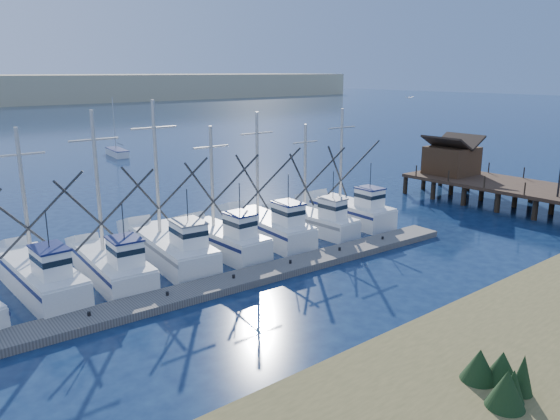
% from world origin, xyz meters
% --- Properties ---
extents(ground, '(500.00, 500.00, 0.00)m').
position_xyz_m(ground, '(0.00, 0.00, 0.00)').
color(ground, '#0C1A38').
rests_on(ground, ground).
extents(shore_bank, '(40.00, 10.00, 1.60)m').
position_xyz_m(shore_bank, '(-8.00, -10.00, 0.80)').
color(shore_bank, '#4C422D').
rests_on(shore_bank, ground).
extents(floating_dock, '(31.19, 3.47, 0.42)m').
position_xyz_m(floating_dock, '(-6.77, 6.17, 0.21)').
color(floating_dock, '#67625C').
rests_on(floating_dock, ground).
extents(timber_pier, '(7.00, 20.00, 8.00)m').
position_xyz_m(timber_pier, '(21.50, 8.46, 2.57)').
color(timber_pier, black).
rests_on(timber_pier, ground).
extents(trawler_fleet, '(30.60, 8.76, 9.90)m').
position_xyz_m(trawler_fleet, '(-7.04, 11.13, 0.97)').
color(trawler_fleet, white).
rests_on(trawler_fleet, ground).
extents(sailboat_near, '(2.44, 5.99, 8.10)m').
position_xyz_m(sailboat_near, '(6.75, 55.66, 0.50)').
color(sailboat_near, white).
rests_on(sailboat_near, ground).
extents(flying_gull, '(1.00, 0.18, 0.18)m').
position_xyz_m(flying_gull, '(12.69, 10.59, 9.48)').
color(flying_gull, white).
rests_on(flying_gull, ground).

